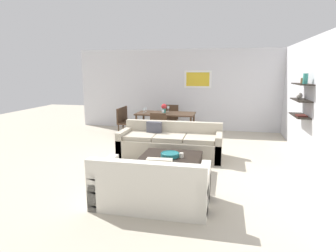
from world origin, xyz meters
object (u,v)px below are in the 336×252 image
object	(u,v)px
loveseat_white	(152,186)
sofa_beige	(170,144)
decorative_bowl	(170,155)
wine_glass_left_near	(144,110)
coffee_table	(170,167)
wine_glass_head	(168,107)
dining_chair_head	(171,117)
dining_chair_left_near	(123,121)
dining_chair_foot	(159,126)
dining_table	(166,115)
wine_glass_foot	(163,111)
wine_glass_left_far	(146,109)
centerpiece_vase	(164,108)
candle_jar	(181,155)
dining_chair_left_far	(128,118)

from	to	relation	value
loveseat_white	sofa_beige	bearing A→B (deg)	94.95
decorative_bowl	wine_glass_left_near	size ratio (longest dim) A/B	2.46
coffee_table	wine_glass_head	xyz separation A→B (m)	(-0.76, 3.45, 0.68)
sofa_beige	loveseat_white	xyz separation A→B (m)	(0.21, -2.46, 0.00)
dining_chair_head	dining_chair_left_near	xyz separation A→B (m)	(-1.27, -1.02, 0.00)
loveseat_white	dining_chair_foot	bearing A→B (deg)	101.86
sofa_beige	loveseat_white	bearing A→B (deg)	-85.05
dining_table	wine_glass_head	size ratio (longest dim) A/B	10.75
dining_chair_left_near	wine_glass_head	bearing A→B (deg)	23.73
decorative_bowl	wine_glass_foot	world-z (taller)	wine_glass_foot
wine_glass_left_far	coffee_table	bearing A→B (deg)	-66.20
decorative_bowl	wine_glass_left_near	xyz separation A→B (m)	(-1.40, 2.96, 0.43)
decorative_bowl	wine_glass_left_far	size ratio (longest dim) A/B	2.51
dining_table	wine_glass_left_near	bearing A→B (deg)	-170.79
dining_chair_head	dining_chair_foot	distance (m)	1.67
sofa_beige	wine_glass_left_far	distance (m)	2.31
dining_table	wine_glass_head	world-z (taller)	wine_glass_head
centerpiece_vase	dining_chair_foot	bearing A→B (deg)	-86.11
decorative_bowl	wine_glass_foot	bearing A→B (deg)	105.58
wine_glass_left_near	loveseat_white	bearing A→B (deg)	-71.77
dining_chair_foot	centerpiece_vase	xyz separation A→B (m)	(-0.06, 0.86, 0.40)
dining_table	wine_glass_head	bearing A→B (deg)	90.00
decorative_bowl	dining_chair_foot	distance (m)	2.35
wine_glass_left_far	dining_chair_left_near	bearing A→B (deg)	-154.35
candle_jar	wine_glass_foot	bearing A→B (deg)	109.83
candle_jar	decorative_bowl	bearing A→B (deg)	179.75
candle_jar	dining_chair_head	size ratio (longest dim) A/B	0.10
loveseat_white	centerpiece_vase	size ratio (longest dim) A/B	6.25
wine_glass_left_far	wine_glass_head	size ratio (longest dim) A/B	0.87
sofa_beige	loveseat_white	world-z (taller)	same
loveseat_white	dining_chair_left_near	size ratio (longest dim) A/B	1.92
dining_table	centerpiece_vase	distance (m)	0.24
dining_chair_foot	dining_chair_left_near	bearing A→B (deg)	153.20
loveseat_white	wine_glass_left_near	bearing A→B (deg)	108.23
wine_glass_head	wine_glass_foot	world-z (taller)	wine_glass_head
wine_glass_left_near	dining_chair_left_near	bearing A→B (deg)	-172.06
candle_jar	dining_table	bearing A→B (deg)	107.61
wine_glass_left_far	candle_jar	bearing A→B (deg)	-62.88
sofa_beige	dining_chair_left_near	distance (m)	2.42
dining_chair_head	wine_glass_left_far	world-z (taller)	wine_glass_left_far
decorative_bowl	loveseat_white	bearing A→B (deg)	-91.36
wine_glass_head	dining_chair_left_far	bearing A→B (deg)	-172.18
candle_jar	dining_chair_head	xyz separation A→B (m)	(-0.97, 3.90, 0.08)
loveseat_white	dining_table	xyz separation A→B (m)	(-0.72, 4.28, 0.38)
wine_glass_foot	wine_glass_left_far	bearing A→B (deg)	144.05
centerpiece_vase	coffee_table	bearing A→B (deg)	-75.33
coffee_table	dining_table	distance (m)	3.21
dining_chair_head	wine_glass_left_far	bearing A→B (deg)	-131.80
dining_chair_head	dining_chair_foot	size ratio (longest dim) A/B	1.00
coffee_table	wine_glass_head	size ratio (longest dim) A/B	7.09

